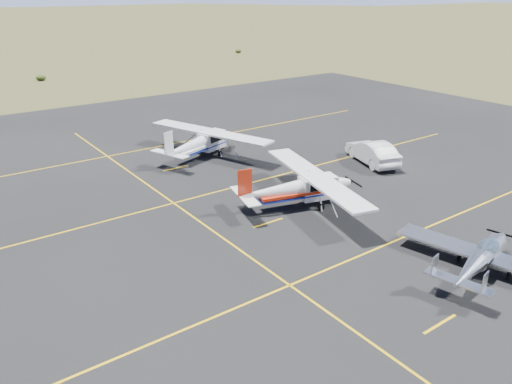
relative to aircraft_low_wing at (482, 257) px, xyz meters
name	(u,v)px	position (x,y,z in m)	size (l,w,h in m)	color
ground	(415,263)	(-1.58, 2.32, -0.87)	(1600.00, 1600.00, 0.00)	#383D1C
apron	(315,213)	(-1.58, 9.32, -0.87)	(72.00, 72.00, 0.02)	black
aircraft_low_wing	(482,257)	(0.00, 0.00, 0.00)	(6.10, 8.37, 1.81)	silver
aircraft_cessna	(298,187)	(-1.80, 10.60, 0.35)	(7.11, 10.84, 2.75)	silver
aircraft_plain	(201,142)	(-1.84, 21.90, 0.36)	(7.60, 10.79, 2.77)	silver
sedan	(372,152)	(7.68, 13.38, -0.01)	(1.79, 5.12, 1.69)	white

